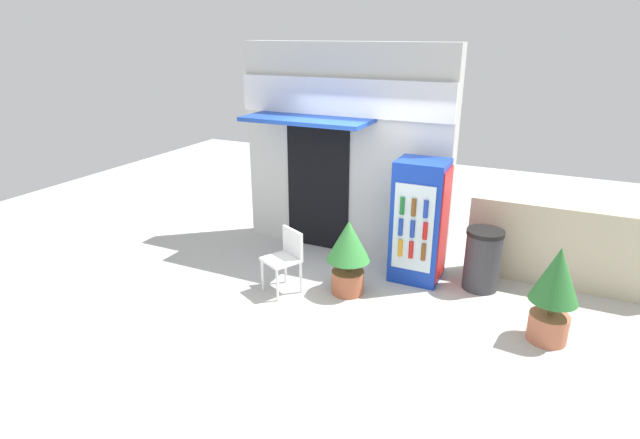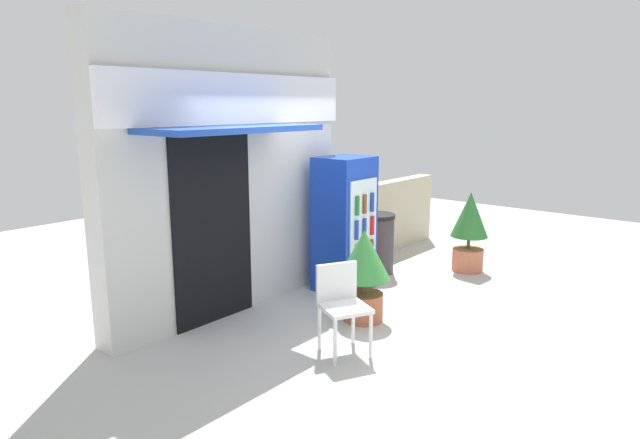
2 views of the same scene
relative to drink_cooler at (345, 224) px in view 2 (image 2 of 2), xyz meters
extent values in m
plane|color=beige|center=(-0.85, -0.95, -0.87)|extent=(16.00, 16.00, 0.00)
cube|color=silver|center=(-1.39, 0.63, 0.74)|extent=(3.35, 0.33, 3.23)
cube|color=white|center=(-1.39, 0.43, 1.58)|extent=(3.35, 0.08, 0.55)
cube|color=#1E47B2|center=(-1.79, 0.07, 1.28)|extent=(1.89, 0.79, 0.06)
cube|color=black|center=(-1.79, 0.46, 0.18)|extent=(1.06, 0.03, 2.10)
cube|color=#1438B2|center=(-0.01, 0.01, 0.00)|extent=(0.68, 0.58, 1.75)
cube|color=silver|center=(-0.01, -0.29, 0.00)|extent=(0.55, 0.02, 1.22)
cube|color=red|center=(0.34, 0.01, 0.00)|extent=(0.02, 0.52, 1.57)
cylinder|color=orange|center=(-0.16, -0.31, -0.31)|extent=(0.06, 0.06, 0.24)
cylinder|color=red|center=(-0.01, -0.31, -0.31)|extent=(0.06, 0.06, 0.24)
cylinder|color=brown|center=(0.16, -0.31, -0.31)|extent=(0.06, 0.06, 0.24)
cylinder|color=#1938A5|center=(-0.18, -0.31, 0.00)|extent=(0.06, 0.06, 0.24)
cylinder|color=#1938A5|center=(-0.01, -0.31, 0.00)|extent=(0.06, 0.06, 0.24)
cylinder|color=red|center=(0.16, -0.31, 0.00)|extent=(0.06, 0.06, 0.24)
cylinder|color=#196B2D|center=(-0.17, -0.31, 0.31)|extent=(0.06, 0.06, 0.24)
cylinder|color=brown|center=(-0.01, -0.31, 0.31)|extent=(0.06, 0.06, 0.24)
cylinder|color=#1938A5|center=(0.15, -0.31, 0.31)|extent=(0.06, 0.06, 0.24)
cylinder|color=white|center=(-1.81, -1.27, -0.65)|extent=(0.04, 0.04, 0.46)
cylinder|color=white|center=(-1.47, -1.44, -0.65)|extent=(0.04, 0.04, 0.46)
cylinder|color=white|center=(-1.63, -0.93, -0.65)|extent=(0.04, 0.04, 0.46)
cylinder|color=white|center=(-1.30, -1.10, -0.65)|extent=(0.04, 0.04, 0.46)
cube|color=white|center=(-1.55, -1.19, -0.40)|extent=(0.58, 0.58, 0.04)
cube|color=white|center=(-1.46, -1.01, -0.19)|extent=(0.40, 0.23, 0.38)
cylinder|color=#AD5B3D|center=(-0.73, -0.82, -0.71)|extent=(0.44, 0.44, 0.32)
cylinder|color=brown|center=(-0.73, -0.82, -0.47)|extent=(0.05, 0.05, 0.17)
cone|color=#388C3D|center=(-0.73, -0.82, -0.11)|extent=(0.59, 0.59, 0.55)
cylinder|color=#BC6B4C|center=(1.80, -0.89, -0.71)|extent=(0.44, 0.44, 0.33)
cylinder|color=brown|center=(1.80, -0.89, -0.45)|extent=(0.05, 0.05, 0.19)
cone|color=#2D7533|center=(1.80, -0.89, -0.03)|extent=(0.53, 0.53, 0.65)
cylinder|color=#38383D|center=(0.89, 0.09, -0.47)|extent=(0.48, 0.48, 0.80)
cylinder|color=black|center=(0.89, 0.09, -0.04)|extent=(0.50, 0.50, 0.06)
cube|color=beige|center=(1.91, 0.63, -0.29)|extent=(2.63, 0.23, 1.16)
camera|label=1|loc=(1.59, -6.57, 2.49)|focal=28.51mm
camera|label=2|loc=(-5.57, -4.23, 1.53)|focal=31.04mm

